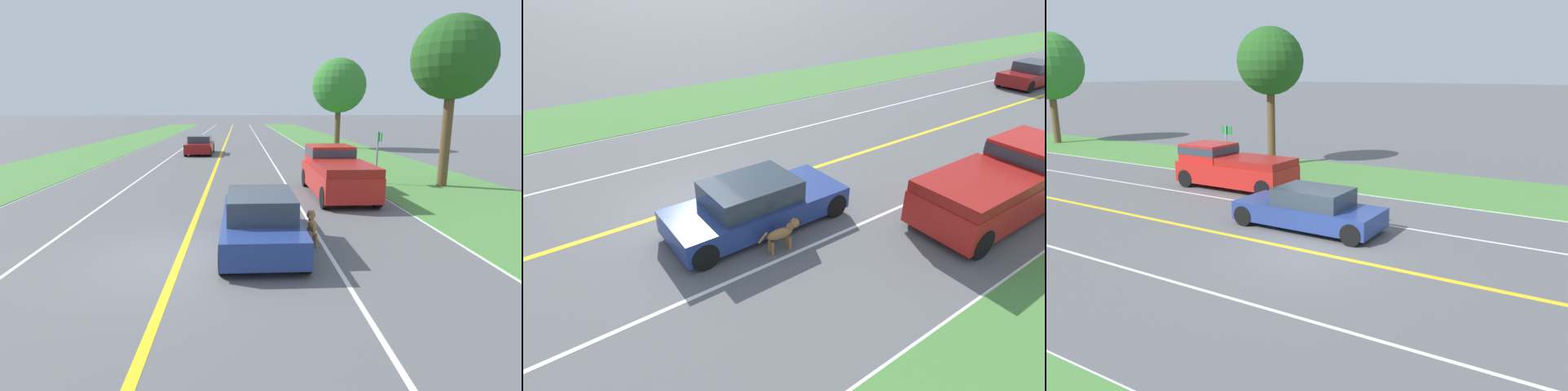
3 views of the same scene
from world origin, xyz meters
The scene contains 11 objects.
ground_plane centered at (0.00, 0.00, 0.00)m, with size 400.00×400.00×0.00m, color #5B5B5E.
centre_divider_line centered at (0.00, 0.00, 0.00)m, with size 0.18×160.00×0.01m, color yellow.
lane_edge_line_right centered at (7.00, 0.00, 0.00)m, with size 0.14×160.00×0.01m, color white.
lane_edge_line_left centered at (-7.00, 0.00, 0.00)m, with size 0.14×160.00×0.01m, color white.
lane_dash_same_dir centered at (3.50, 0.00, 0.00)m, with size 0.10×160.00×0.01m, color white.
lane_dash_oncoming centered at (-3.50, 0.00, 0.00)m, with size 0.10×160.00×0.01m, color white.
grass_verge_left centered at (-10.00, 0.00, 0.01)m, with size 6.00×160.00×0.03m, color #4C843D.
ego_car centered at (1.91, 1.02, 0.63)m, with size 1.93×4.79×1.35m.
dog centered at (3.22, 0.97, 0.50)m, with size 0.31×1.21×0.81m.
pickup_truck centered at (5.21, 6.91, 0.94)m, with size 2.05×5.22×1.86m.
oncoming_car centered at (-1.60, 22.16, 0.64)m, with size 1.94×4.24×1.36m.
Camera 2 is at (9.80, -3.66, 5.99)m, focal length 28.00 mm.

